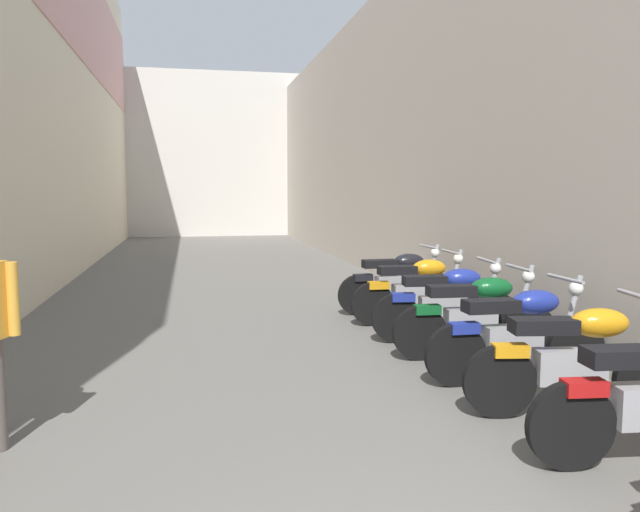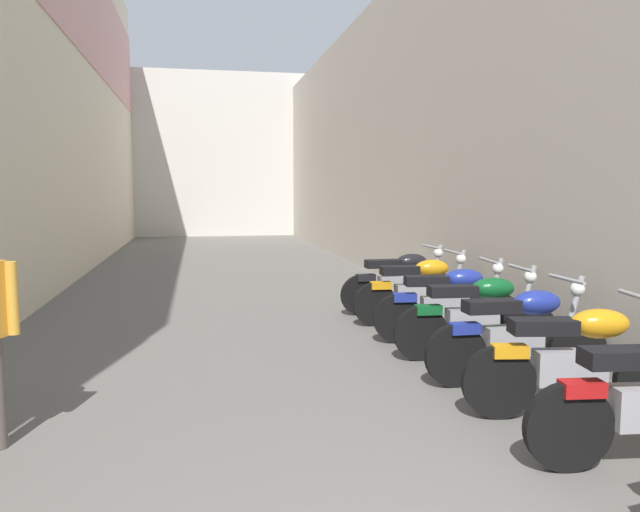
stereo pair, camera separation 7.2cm
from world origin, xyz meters
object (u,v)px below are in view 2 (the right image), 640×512
at_px(motorcycle_sixth, 449,302).
at_px(motorcycle_fourth, 519,332).
at_px(motorcycle_fifth, 477,314).
at_px(motorcycle_seventh, 420,288).
at_px(motorcycle_third, 577,358).
at_px(motorcycle_eighth, 401,280).

bearing_deg(motorcycle_sixth, motorcycle_fourth, -90.00).
xyz_separation_m(motorcycle_fifth, motorcycle_seventh, (0.00, 1.79, 0.00)).
relative_size(motorcycle_third, motorcycle_seventh, 0.99).
relative_size(motorcycle_fourth, motorcycle_eighth, 1.00).
bearing_deg(motorcycle_third, motorcycle_eighth, 90.00).
height_order(motorcycle_third, motorcycle_eighth, same).
bearing_deg(motorcycle_eighth, motorcycle_third, -90.00).
bearing_deg(motorcycle_third, motorcycle_sixth, 90.00).
xyz_separation_m(motorcycle_fifth, motorcycle_eighth, (0.00, 2.59, 0.00)).
bearing_deg(motorcycle_fifth, motorcycle_sixth, 90.00).
height_order(motorcycle_third, motorcycle_fifth, same).
relative_size(motorcycle_fourth, motorcycle_fifth, 1.00).
distance_m(motorcycle_fourth, motorcycle_eighth, 3.48).
xyz_separation_m(motorcycle_third, motorcycle_fourth, (0.00, 0.92, 0.00)).
distance_m(motorcycle_third, motorcycle_sixth, 2.58).
bearing_deg(motorcycle_fifth, motorcycle_fourth, -90.00).
xyz_separation_m(motorcycle_seventh, motorcycle_eighth, (-0.00, 0.80, 0.00)).
relative_size(motorcycle_third, motorcycle_fourth, 0.99).
relative_size(motorcycle_fourth, motorcycle_sixth, 1.00).
xyz_separation_m(motorcycle_fourth, motorcycle_eighth, (-0.00, 3.48, 0.00)).
bearing_deg(motorcycle_sixth, motorcycle_third, -90.00).
bearing_deg(motorcycle_seventh, motorcycle_eighth, 90.00).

